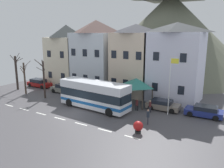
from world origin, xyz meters
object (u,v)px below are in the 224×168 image
Objects in this scene: pedestrian_00 at (148,116)px; public_bench at (152,98)px; townhouse_01 at (96,55)px; parked_car_02 at (39,83)px; flagpole at (170,82)px; parked_car_00 at (64,88)px; parked_car_03 at (204,111)px; harbour_buoy at (138,126)px; pedestrian_01 at (137,103)px; townhouse_00 at (67,55)px; transit_bus at (94,95)px; bare_tree_01 at (16,72)px; parked_car_01 at (163,105)px; townhouse_03 at (175,62)px; townhouse_02 at (135,60)px; pedestrian_02 at (150,106)px; bare_tree_02 at (44,78)px; hilltop_castle at (169,32)px; bare_tree_00 at (25,77)px; bus_shelter at (136,83)px.

pedestrian_00 is 8.24m from public_bench.
public_bench is at bearing -13.39° from townhouse_01.
flagpole is at bearing -5.25° from parked_car_02.
parked_car_03 is (20.91, 0.44, -0.05)m from parked_car_00.
pedestrian_00 is (13.73, -10.43, -4.68)m from townhouse_01.
parked_car_02 is (-8.96, -4.74, -4.96)m from townhouse_01.
public_bench is 1.26× the size of harbour_buoy.
townhouse_01 reaches higher than pedestrian_01.
flagpole is 7.26m from harbour_buoy.
transit_bus is (12.26, -8.96, -3.57)m from townhouse_00.
bare_tree_01 reaches higher than transit_bus.
parked_car_02 is 2.92× the size of pedestrian_01.
pedestrian_01 is at bearing -145.00° from parked_car_01.
townhouse_03 is at bearing 17.43° from bare_tree_01.
pedestrian_01 is (3.70, -7.04, -4.37)m from townhouse_02.
parked_car_01 is at bearing -0.31° from parked_car_03.
townhouse_03 is 8.06m from pedestrian_02.
bare_tree_01 is 1.06× the size of bare_tree_02.
pedestrian_02 is at bearing 8.00° from bare_tree_02.
bare_tree_01 reaches higher than pedestrian_01.
harbour_buoy is (7.78, -32.73, -8.59)m from hilltop_castle.
parked_car_03 is 7.66m from public_bench.
parked_car_00 is at bearing 179.47° from parked_car_01.
parked_car_02 is 23.93m from flagpole.
parked_car_00 is 6.45m from parked_car_02.
bare_tree_01 is (-21.51, -0.74, 2.03)m from pedestrian_01.
bare_tree_01 is at bearing 179.18° from transit_bus.
hilltop_castle is 30.16× the size of harbour_buoy.
bare_tree_00 is at bearing -114.49° from hilltop_castle.
townhouse_02 reaches higher than pedestrian_02.
parked_car_00 is 6.17m from bare_tree_00.
bus_shelter is 2.35× the size of pedestrian_02.
parked_car_00 is at bearing 16.85° from bare_tree_01.
parked_car_03 is at bearing 5.68° from bare_tree_01.
parked_car_01 is 24.41m from bare_tree_01.
harbour_buoy is at bearing -88.31° from townhouse_03.
hilltop_castle is at bearing 110.22° from townhouse_03.
parked_car_03 is 9.19m from harbour_buoy.
harbour_buoy is (-4.61, -7.95, 0.05)m from parked_car_03.
parked_car_01 is 2.50× the size of pedestrian_00.
hilltop_castle is 8.97× the size of parked_car_01.
bus_shelter is 0.88× the size of parked_car_01.
parked_car_02 is 4.19m from bare_tree_01.
pedestrian_02 is at bearing -52.10° from townhouse_02.
parked_car_02 is 23.39m from pedestrian_00.
public_bench is 6.28m from flagpole.
bare_tree_02 is at bearing 175.46° from pedestrian_00.
bus_shelter is (16.04, -4.74, -2.34)m from townhouse_00.
transit_bus is at bearing -161.49° from pedestrian_02.
parked_car_00 is at bearing 38.09° from bare_tree_00.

